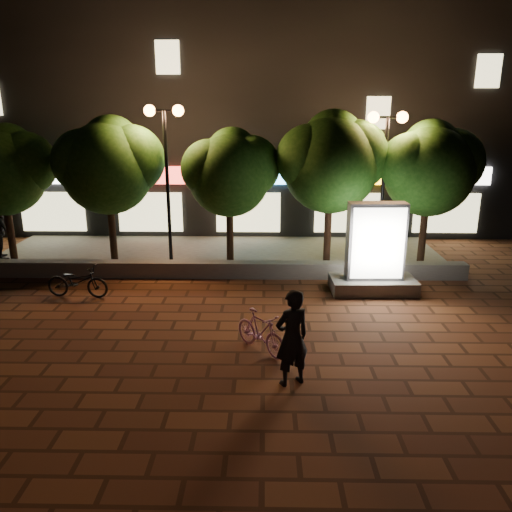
{
  "coord_description": "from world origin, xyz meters",
  "views": [
    {
      "loc": [
        1.7,
        -10.92,
        5.07
      ],
      "look_at": [
        1.46,
        1.5,
        1.43
      ],
      "focal_mm": 34.84,
      "sensor_mm": 36.0,
      "label": 1
    }
  ],
  "objects_px": {
    "tree_right": "(332,159)",
    "street_lamp_right": "(386,150)",
    "tree_far_right": "(431,165)",
    "tree_mid": "(231,170)",
    "ad_kiosk": "(375,257)",
    "street_lamp_left": "(166,145)",
    "pedestrian": "(2,231)",
    "rider": "(292,338)",
    "tree_far_left": "(4,167)",
    "tree_left": "(109,162)",
    "scooter_pink": "(261,332)",
    "scooter_parked": "(77,281)"
  },
  "relations": [
    {
      "from": "tree_left",
      "to": "ad_kiosk",
      "type": "xyz_separation_m",
      "value": [
        8.28,
        -2.68,
        -2.39
      ]
    },
    {
      "from": "scooter_parked",
      "to": "pedestrian",
      "type": "height_order",
      "value": "pedestrian"
    },
    {
      "from": "tree_left",
      "to": "rider",
      "type": "height_order",
      "value": "tree_left"
    },
    {
      "from": "street_lamp_left",
      "to": "tree_left",
      "type": "bearing_deg",
      "value": 172.3
    },
    {
      "from": "street_lamp_left",
      "to": "rider",
      "type": "distance_m",
      "value": 8.97
    },
    {
      "from": "tree_far_right",
      "to": "scooter_parked",
      "type": "bearing_deg",
      "value": -162.81
    },
    {
      "from": "street_lamp_left",
      "to": "tree_far_right",
      "type": "bearing_deg",
      "value": 1.76
    },
    {
      "from": "street_lamp_left",
      "to": "scooter_pink",
      "type": "bearing_deg",
      "value": -63.55
    },
    {
      "from": "tree_far_right",
      "to": "scooter_pink",
      "type": "xyz_separation_m",
      "value": [
        -5.45,
        -6.51,
        -2.9
      ]
    },
    {
      "from": "tree_far_left",
      "to": "ad_kiosk",
      "type": "relative_size",
      "value": 1.76
    },
    {
      "from": "pedestrian",
      "to": "street_lamp_right",
      "type": "bearing_deg",
      "value": -121.88
    },
    {
      "from": "tree_right",
      "to": "street_lamp_right",
      "type": "bearing_deg",
      "value": -9.1
    },
    {
      "from": "tree_left",
      "to": "scooter_pink",
      "type": "xyz_separation_m",
      "value": [
        5.05,
        -6.51,
        -2.98
      ]
    },
    {
      "from": "street_lamp_right",
      "to": "street_lamp_left",
      "type": "bearing_deg",
      "value": 180.0
    },
    {
      "from": "street_lamp_left",
      "to": "street_lamp_right",
      "type": "relative_size",
      "value": 1.04
    },
    {
      "from": "tree_far_right",
      "to": "pedestrian",
      "type": "distance_m",
      "value": 14.74
    },
    {
      "from": "tree_mid",
      "to": "street_lamp_left",
      "type": "height_order",
      "value": "street_lamp_left"
    },
    {
      "from": "ad_kiosk",
      "to": "scooter_parked",
      "type": "bearing_deg",
      "value": -175.85
    },
    {
      "from": "tree_left",
      "to": "tree_mid",
      "type": "xyz_separation_m",
      "value": [
        4.0,
        -0.0,
        -0.23
      ]
    },
    {
      "from": "tree_far_left",
      "to": "tree_right",
      "type": "height_order",
      "value": "tree_right"
    },
    {
      "from": "tree_far_left",
      "to": "street_lamp_right",
      "type": "relative_size",
      "value": 0.93
    },
    {
      "from": "tree_far_right",
      "to": "ad_kiosk",
      "type": "bearing_deg",
      "value": -129.59
    },
    {
      "from": "street_lamp_left",
      "to": "scooter_parked",
      "type": "distance_m",
      "value": 5.12
    },
    {
      "from": "tree_mid",
      "to": "ad_kiosk",
      "type": "relative_size",
      "value": 1.71
    },
    {
      "from": "tree_mid",
      "to": "rider",
      "type": "xyz_separation_m",
      "value": [
        1.66,
        -7.84,
        -2.25
      ]
    },
    {
      "from": "scooter_pink",
      "to": "street_lamp_left",
      "type": "bearing_deg",
      "value": 75.15
    },
    {
      "from": "scooter_parked",
      "to": "tree_mid",
      "type": "bearing_deg",
      "value": -46.42
    },
    {
      "from": "tree_far_right",
      "to": "tree_far_left",
      "type": "bearing_deg",
      "value": -180.0
    },
    {
      "from": "tree_left",
      "to": "street_lamp_left",
      "type": "xyz_separation_m",
      "value": [
        1.95,
        -0.26,
        0.58
      ]
    },
    {
      "from": "tree_far_left",
      "to": "scooter_parked",
      "type": "relative_size",
      "value": 2.63
    },
    {
      "from": "tree_far_right",
      "to": "street_lamp_left",
      "type": "xyz_separation_m",
      "value": [
        -8.55,
        -0.26,
        0.66
      ]
    },
    {
      "from": "tree_far_right",
      "to": "scooter_pink",
      "type": "bearing_deg",
      "value": -129.93
    },
    {
      "from": "pedestrian",
      "to": "rider",
      "type": "bearing_deg",
      "value": -159.33
    },
    {
      "from": "tree_far_right",
      "to": "pedestrian",
      "type": "relative_size",
      "value": 2.46
    },
    {
      "from": "tree_far_left",
      "to": "tree_far_right",
      "type": "height_order",
      "value": "tree_far_right"
    },
    {
      "from": "street_lamp_left",
      "to": "scooter_parked",
      "type": "xyz_separation_m",
      "value": [
        -2.09,
        -3.03,
        -3.57
      ]
    },
    {
      "from": "street_lamp_left",
      "to": "ad_kiosk",
      "type": "height_order",
      "value": "street_lamp_left"
    },
    {
      "from": "tree_far_left",
      "to": "rider",
      "type": "height_order",
      "value": "tree_far_left"
    },
    {
      "from": "street_lamp_left",
      "to": "ad_kiosk",
      "type": "xyz_separation_m",
      "value": [
        6.34,
        -2.42,
        -2.97
      ]
    },
    {
      "from": "street_lamp_right",
      "to": "tree_left",
      "type": "bearing_deg",
      "value": 178.32
    },
    {
      "from": "tree_far_left",
      "to": "pedestrian",
      "type": "xyz_separation_m",
      "value": [
        -0.55,
        0.32,
        -2.24
      ]
    },
    {
      "from": "tree_left",
      "to": "tree_far_right",
      "type": "xyz_separation_m",
      "value": [
        10.5,
        -0.0,
        -0.08
      ]
    },
    {
      "from": "tree_far_left",
      "to": "street_lamp_right",
      "type": "distance_m",
      "value": 12.47
    },
    {
      "from": "tree_mid",
      "to": "rider",
      "type": "height_order",
      "value": "tree_mid"
    },
    {
      "from": "street_lamp_left",
      "to": "rider",
      "type": "relative_size",
      "value": 2.69
    },
    {
      "from": "tree_right",
      "to": "pedestrian",
      "type": "distance_m",
      "value": 11.64
    },
    {
      "from": "tree_right",
      "to": "tree_far_right",
      "type": "height_order",
      "value": "tree_right"
    },
    {
      "from": "tree_left",
      "to": "ad_kiosk",
      "type": "bearing_deg",
      "value": -17.93
    },
    {
      "from": "pedestrian",
      "to": "scooter_parked",
      "type": "bearing_deg",
      "value": -161.99
    },
    {
      "from": "tree_right",
      "to": "street_lamp_right",
      "type": "distance_m",
      "value": 1.7
    }
  ]
}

